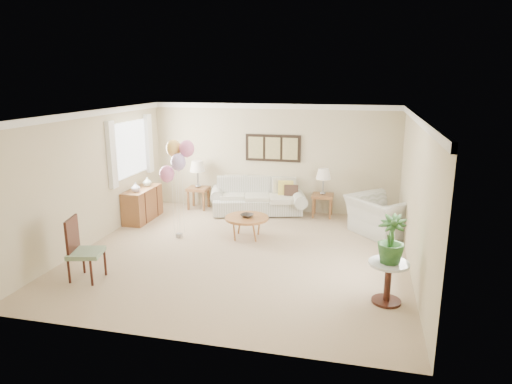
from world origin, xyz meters
The scene contains 18 objects.
ground_plane centered at (0.00, 0.00, 0.00)m, with size 6.00×6.00×0.00m, color tan.
room_shell centered at (-0.11, 0.09, 1.63)m, with size 6.04×6.04×2.60m.
wall_art_triptych centered at (0.00, 2.96, 1.55)m, with size 1.35×0.06×0.65m.
sofa centered at (-0.30, 2.65, 0.34)m, with size 2.54×1.40×0.86m.
end_table_left centered at (-1.83, 2.66, 0.46)m, with size 0.50×0.46×0.55m.
end_table_right centered at (1.25, 2.70, 0.45)m, with size 0.50×0.45×0.54m.
lamp_left centered at (-1.83, 2.66, 1.06)m, with size 0.38×0.38×0.67m.
lamp_right centered at (1.25, 2.70, 1.01)m, with size 0.35×0.35×0.61m.
coffee_table centered at (-0.12, 0.86, 0.41)m, with size 0.89×0.89×0.45m.
decor_bowl centered at (-0.11, 0.84, 0.48)m, with size 0.26×0.26×0.06m, color #2B2621.
armchair centered at (2.56, 1.69, 0.40)m, with size 1.24×1.09×0.81m, color silver.
side_table centered at (2.57, -1.36, 0.48)m, with size 0.59×0.59×0.63m.
potted_plant centered at (2.57, -1.37, 0.98)m, with size 0.39×0.39×0.70m, color #1E4820.
accent_chair centered at (-2.23, -1.65, 0.54)m, with size 0.61×0.61×1.03m.
credenza centered at (-2.76, 1.50, 0.37)m, with size 0.46×1.20×0.74m.
vase_white centered at (-2.74, 1.20, 0.84)m, with size 0.20×0.20×0.21m, color silver.
vase_sage centered at (-2.74, 1.76, 0.85)m, with size 0.20×0.20×0.21m, color #B4C1AA.
balloon_cluster centered at (-1.49, 0.60, 1.64)m, with size 0.67×0.47×2.01m.
Camera 1 is at (2.10, -7.73, 3.22)m, focal length 32.00 mm.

